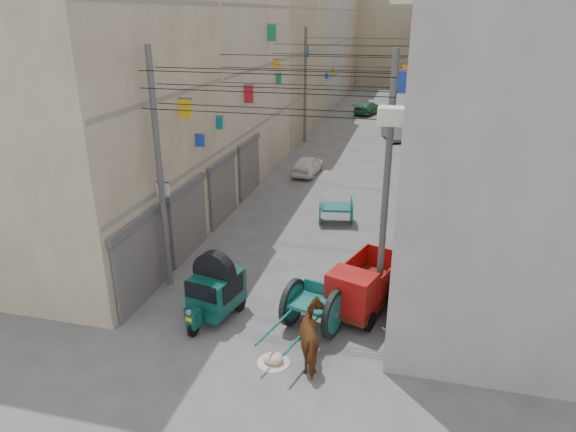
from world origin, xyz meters
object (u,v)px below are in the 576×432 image
(tonga_cart, at_px, (313,307))
(mini_truck, at_px, (361,291))
(auto_rickshaw, at_px, (215,288))
(feed_sack, at_px, (273,358))
(second_cart, at_px, (336,209))
(horse, at_px, (315,337))
(distant_car_grey, at_px, (394,133))
(distant_car_green, at_px, (368,108))
(distant_car_white, at_px, (308,165))

(tonga_cart, xyz_separation_m, mini_truck, (1.29, 1.19, 0.07))
(auto_rickshaw, distance_m, feed_sack, 3.10)
(auto_rickshaw, bearing_deg, feed_sack, -25.93)
(second_cart, distance_m, horse, 10.03)
(feed_sack, distance_m, distant_car_grey, 27.80)
(auto_rickshaw, relative_size, distant_car_green, 0.61)
(tonga_cart, bearing_deg, distant_car_white, 117.69)
(horse, relative_size, distant_car_grey, 0.57)
(second_cart, height_order, distant_car_white, second_cart)
(auto_rickshaw, bearing_deg, tonga_cart, 11.64)
(tonga_cart, height_order, feed_sack, tonga_cart)
(mini_truck, distance_m, distant_car_grey, 24.75)
(second_cart, xyz_separation_m, horse, (1.03, -9.98, 0.08))
(second_cart, height_order, horse, horse)
(tonga_cart, bearing_deg, second_cart, 109.64)
(auto_rickshaw, xyz_separation_m, second_cart, (2.39, 8.49, -0.28))
(second_cart, relative_size, distant_car_green, 0.42)
(tonga_cart, xyz_separation_m, distant_car_green, (-2.05, 36.13, -0.18))
(tonga_cart, xyz_separation_m, distant_car_grey, (0.90, 25.93, -0.23))
(distant_car_white, bearing_deg, distant_car_green, -89.91)
(second_cart, distance_m, feed_sack, 10.32)
(mini_truck, xyz_separation_m, distant_car_white, (-4.78, 14.48, -0.28))
(tonga_cart, height_order, mini_truck, mini_truck)
(distant_car_grey, bearing_deg, auto_rickshaw, -117.92)
(feed_sack, height_order, distant_car_grey, distant_car_grey)
(tonga_cart, height_order, second_cart, tonga_cart)
(horse, height_order, distant_car_grey, horse)
(distant_car_grey, bearing_deg, horse, -110.35)
(tonga_cart, bearing_deg, horse, -61.26)
(second_cart, distance_m, distant_car_grey, 17.51)
(mini_truck, height_order, second_cart, mini_truck)
(second_cart, relative_size, feed_sack, 3.04)
(feed_sack, relative_size, distant_car_grey, 0.17)
(distant_car_white, bearing_deg, distant_car_grey, -109.05)
(horse, bearing_deg, distant_car_white, -96.73)
(feed_sack, height_order, horse, horse)
(feed_sack, distance_m, distant_car_white, 17.71)
(tonga_cart, height_order, distant_car_white, tonga_cart)
(second_cart, height_order, distant_car_green, second_cart)
(auto_rickshaw, xyz_separation_m, horse, (3.43, -1.50, -0.20))
(tonga_cart, distance_m, feed_sack, 2.05)
(auto_rickshaw, xyz_separation_m, distant_car_green, (1.01, 36.13, -0.40))
(tonga_cart, distance_m, distant_car_white, 16.05)
(second_cart, xyz_separation_m, distant_car_white, (-2.82, 7.17, -0.15))
(tonga_cart, bearing_deg, distant_car_grey, 103.13)
(feed_sack, bearing_deg, distant_car_white, 99.06)
(feed_sack, height_order, distant_car_white, distant_car_white)
(tonga_cart, xyz_separation_m, horse, (0.36, -1.49, 0.02))
(second_cart, bearing_deg, distant_car_white, 101.48)
(tonga_cart, relative_size, mini_truck, 1.03)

